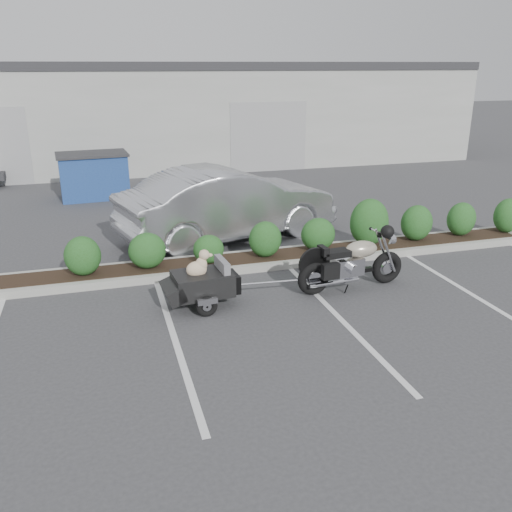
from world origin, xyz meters
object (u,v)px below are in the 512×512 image
object	(u,v)px
motorcycle	(352,263)
pet_trailer	(202,283)
dumpster	(94,175)
sedan	(228,204)

from	to	relation	value
motorcycle	pet_trailer	world-z (taller)	motorcycle
motorcycle	dumpster	xyz separation A→B (m)	(-4.42, 8.87, 0.20)
sedan	dumpster	bearing A→B (deg)	13.90
motorcycle	pet_trailer	xyz separation A→B (m)	(-2.78, 0.02, -0.06)
pet_trailer	sedan	xyz separation A→B (m)	(1.36, 3.62, 0.41)
motorcycle	sedan	distance (m)	3.92
pet_trailer	sedan	distance (m)	3.89
pet_trailer	sedan	bearing A→B (deg)	64.84
dumpster	sedan	bearing A→B (deg)	-64.30
dumpster	motorcycle	bearing A→B (deg)	-67.58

